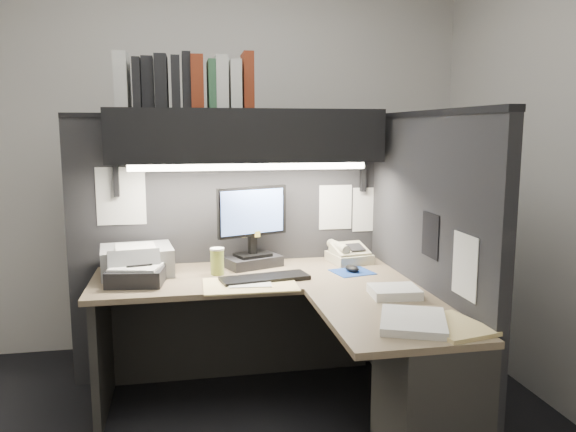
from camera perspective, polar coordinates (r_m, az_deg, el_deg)
The scene contains 21 objects.
wall_back at distance 4.00m, azimuth -7.25°, elevation 6.06°, with size 3.50×0.04×2.70m, color silver.
wall_front at distance 1.04m, azimuth 3.53°, elevation -1.58°, with size 3.50×0.04×2.70m, color silver.
partition_back at distance 3.51m, azimuth -5.99°, elevation -3.37°, with size 1.90×0.06×1.60m, color black.
partition_right at distance 3.03m, azimuth 13.60°, elevation -5.52°, with size 0.06×1.50×1.60m, color black.
desk at distance 2.80m, azimuth 4.21°, elevation -14.22°, with size 1.70×1.53×0.73m.
overhead_shelf at distance 3.26m, azimuth -4.23°, elevation 8.14°, with size 1.55×0.34×0.30m, color black.
task_light_tube at distance 3.13m, azimuth -3.89°, elevation 5.00°, with size 0.04×0.04×1.32m, color white.
monitor at distance 3.31m, azimuth -3.62°, elevation -1.94°, with size 0.42×0.30×0.48m.
keyboard at distance 3.04m, azimuth -2.38°, elevation -6.34°, with size 0.48×0.16×0.02m, color black.
mousepad at distance 3.23m, azimuth 6.56°, elevation -5.67°, with size 0.22×0.20×0.00m, color navy.
mouse at distance 3.23m, azimuth 6.53°, elevation -5.31°, with size 0.06×0.10×0.04m, color black.
telephone at distance 3.46m, azimuth 6.24°, elevation -3.93°, with size 0.23×0.24×0.09m, color beige.
coffee_cup at distance 3.17m, azimuth -7.20°, elevation -4.68°, with size 0.07×0.07×0.14m, color #A3AE45.
printer at distance 3.27m, azimuth -15.10°, elevation -4.37°, with size 0.39×0.33×0.15m, color #929597.
notebook_stack at distance 3.07m, azimuth -15.14°, elevation -5.90°, with size 0.28×0.24×0.08m, color black.
open_folder at distance 2.95m, azimuth -3.88°, elevation -7.00°, with size 0.48×0.32×0.01m, color #E2C97F.
paper_stack_a at distance 2.81m, azimuth 10.77°, elevation -7.56°, with size 0.23×0.19×0.04m, color white.
paper_stack_b at distance 2.43m, azimuth 12.60°, elevation -10.40°, with size 0.26×0.33×0.03m, color white.
manila_stack at distance 2.44m, azimuth 16.39°, elevation -10.68°, with size 0.24×0.30×0.02m, color #E2C97F.
binder_row at distance 3.24m, azimuth -10.30°, elevation 13.18°, with size 0.75×0.25×0.31m.
pinned_papers at distance 3.16m, azimuth 1.62°, elevation 0.02°, with size 1.76×1.31×0.51m.
Camera 1 is at (-0.25, -2.49, 1.54)m, focal length 35.00 mm.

